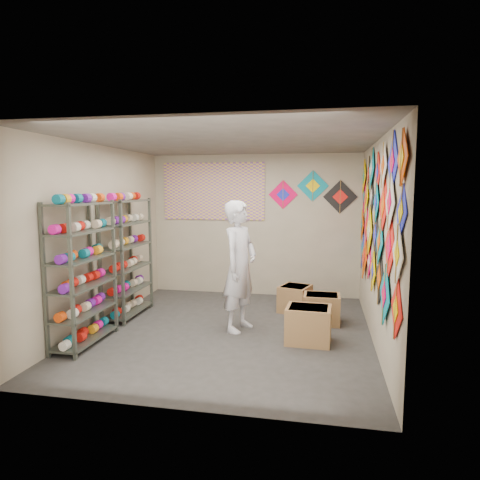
% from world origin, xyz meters
% --- Properties ---
extents(ground, '(4.50, 4.50, 0.00)m').
position_xyz_m(ground, '(0.00, 0.00, 0.00)').
color(ground, '#302D2A').
extents(room_walls, '(4.50, 4.50, 4.50)m').
position_xyz_m(room_walls, '(0.00, 0.00, 1.64)').
color(room_walls, tan).
rests_on(room_walls, ground).
extents(shelf_rack_front, '(0.40, 1.10, 1.90)m').
position_xyz_m(shelf_rack_front, '(-1.78, -0.85, 0.95)').
color(shelf_rack_front, '#4C5147').
rests_on(shelf_rack_front, ground).
extents(shelf_rack_back, '(0.40, 1.10, 1.90)m').
position_xyz_m(shelf_rack_back, '(-1.78, 0.45, 0.95)').
color(shelf_rack_back, '#4C5147').
rests_on(shelf_rack_back, ground).
extents(string_spools, '(0.12, 2.36, 0.12)m').
position_xyz_m(string_spools, '(-1.78, -0.20, 1.05)').
color(string_spools, '#FB10A3').
rests_on(string_spools, ground).
extents(kite_wall_display, '(0.06, 4.26, 2.08)m').
position_xyz_m(kite_wall_display, '(1.98, 0.04, 1.62)').
color(kite_wall_display, red).
rests_on(kite_wall_display, room_walls).
extents(back_wall_kites, '(1.64, 0.02, 0.80)m').
position_xyz_m(back_wall_kites, '(1.13, 2.24, 1.98)').
color(back_wall_kites, '#F0004A').
rests_on(back_wall_kites, room_walls).
extents(poster, '(2.00, 0.01, 1.10)m').
position_xyz_m(poster, '(-0.80, 2.23, 2.00)').
color(poster, '#85499E').
rests_on(poster, room_walls).
extents(shopkeeper, '(0.96, 0.86, 1.89)m').
position_xyz_m(shopkeeper, '(0.13, 0.11, 0.94)').
color(shopkeeper, silver).
rests_on(shopkeeper, ground).
extents(carton_a, '(0.61, 0.52, 0.49)m').
position_xyz_m(carton_a, '(1.14, -0.23, 0.24)').
color(carton_a, olive).
rests_on(carton_a, ground).
extents(carton_b, '(0.55, 0.45, 0.45)m').
position_xyz_m(carton_b, '(1.31, 0.64, 0.22)').
color(carton_b, olive).
rests_on(carton_b, ground).
extents(carton_c, '(0.59, 0.62, 0.44)m').
position_xyz_m(carton_c, '(0.87, 1.19, 0.22)').
color(carton_c, olive).
rests_on(carton_c, ground).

